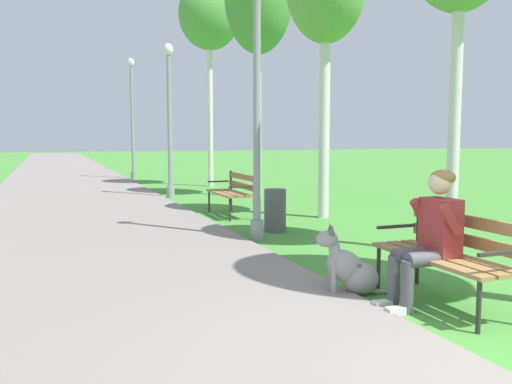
{
  "coord_description": "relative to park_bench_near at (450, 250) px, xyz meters",
  "views": [
    {
      "loc": [
        -2.83,
        -2.51,
        1.54
      ],
      "look_at": [
        -0.56,
        3.39,
        0.9
      ],
      "focal_mm": 37.92,
      "sensor_mm": 36.0,
      "label": 1
    }
  ],
  "objects": [
    {
      "name": "person_seated_on_near_bench",
      "position": [
        -0.21,
        0.02,
        0.17
      ],
      "size": [
        0.74,
        0.49,
        1.25
      ],
      "color": "#4C4C51",
      "rests_on": "ground"
    },
    {
      "name": "paved_path",
      "position": [
        -2.79,
        22.61,
        -0.49
      ],
      "size": [
        4.21,
        60.0,
        0.04
      ],
      "primitive_type": "cube",
      "color": "gray",
      "rests_on": "ground"
    },
    {
      "name": "park_bench_mid",
      "position": [
        -0.02,
        6.17,
        0.0
      ],
      "size": [
        0.55,
        1.5,
        0.85
      ],
      "color": "olive",
      "rests_on": "ground"
    },
    {
      "name": "lamp_post_mid",
      "position": [
        -0.5,
        9.8,
        1.51
      ],
      "size": [
        0.24,
        0.24,
        3.9
      ],
      "color": "gray",
      "rests_on": "ground"
    },
    {
      "name": "birch_tree_fifth",
      "position": [
        1.39,
        12.57,
        4.77
      ],
      "size": [
        1.92,
        1.73,
        6.42
      ],
      "color": "silver",
      "rests_on": "ground"
    },
    {
      "name": "dog_grey",
      "position": [
        -0.69,
        0.6,
        -0.25
      ],
      "size": [
        0.81,
        0.41,
        0.71
      ],
      "color": "gray",
      "rests_on": "ground"
    },
    {
      "name": "lamp_post_near",
      "position": [
        -0.5,
        3.61,
        1.83
      ],
      "size": [
        0.24,
        0.24,
        4.53
      ],
      "color": "gray",
      "rests_on": "ground"
    },
    {
      "name": "park_bench_near",
      "position": [
        0.0,
        0.0,
        0.0
      ],
      "size": [
        0.55,
        1.5,
        0.85
      ],
      "color": "olive",
      "rests_on": "ground"
    },
    {
      "name": "lamp_post_far",
      "position": [
        -0.48,
        16.38,
        1.78
      ],
      "size": [
        0.24,
        0.24,
        4.42
      ],
      "color": "gray",
      "rests_on": "ground"
    },
    {
      "name": "litter_bin",
      "position": [
        0.04,
        4.19,
        -0.16
      ],
      "size": [
        0.36,
        0.36,
        0.7
      ],
      "primitive_type": "cylinder",
      "color": "#515156",
      "rests_on": "ground"
    }
  ]
}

